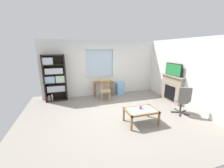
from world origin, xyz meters
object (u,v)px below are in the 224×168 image
(tv, at_px, (173,70))
(bookshelf, at_px, (55,78))
(fireplace, at_px, (172,89))
(plastic_drawer_unit, at_px, (120,88))
(sippy_cup, at_px, (141,107))
(office_chair, at_px, (183,99))
(coffee_table, at_px, (141,112))
(wooden_chair, at_px, (105,90))
(desk_under_window, at_px, (103,84))

(tv, bearing_deg, bookshelf, 161.22)
(fireplace, relative_size, tv, 1.34)
(plastic_drawer_unit, height_order, sippy_cup, plastic_drawer_unit)
(sippy_cup, bearing_deg, office_chair, 1.93)
(coffee_table, height_order, sippy_cup, sippy_cup)
(office_chair, bearing_deg, tv, 67.27)
(wooden_chair, xyz_separation_m, tv, (2.64, -0.98, 0.92))
(coffee_table, bearing_deg, bookshelf, 132.44)
(wooden_chair, relative_size, office_chair, 0.90)
(sippy_cup, bearing_deg, bookshelf, 133.24)
(plastic_drawer_unit, distance_m, coffee_table, 2.81)
(wooden_chair, bearing_deg, sippy_cup, -75.83)
(desk_under_window, xyz_separation_m, wooden_chair, (-0.04, -0.51, -0.12))
(fireplace, bearing_deg, coffee_table, -149.63)
(bookshelf, xyz_separation_m, desk_under_window, (2.11, -0.11, -0.42))
(plastic_drawer_unit, relative_size, sippy_cup, 6.65)
(coffee_table, bearing_deg, plastic_drawer_unit, 82.73)
(fireplace, bearing_deg, desk_under_window, 150.26)
(bookshelf, xyz_separation_m, tv, (4.71, -1.60, 0.38))
(wooden_chair, height_order, office_chair, office_chair)
(sippy_cup, bearing_deg, coffee_table, -102.73)
(fireplace, distance_m, office_chair, 1.23)
(bookshelf, xyz_separation_m, sippy_cup, (2.62, -2.79, -0.51))
(wooden_chair, bearing_deg, office_chair, -44.22)
(tv, distance_m, sippy_cup, 2.57)
(bookshelf, height_order, sippy_cup, bookshelf)
(office_chair, bearing_deg, wooden_chair, 135.78)
(plastic_drawer_unit, relative_size, office_chair, 0.60)
(desk_under_window, relative_size, tv, 1.05)
(office_chair, bearing_deg, coffee_table, -175.89)
(desk_under_window, bearing_deg, coffee_table, -79.84)
(fireplace, relative_size, sippy_cup, 13.37)
(desk_under_window, height_order, sippy_cup, desk_under_window)
(bookshelf, xyz_separation_m, coffee_table, (2.61, -2.85, -0.62))
(plastic_drawer_unit, height_order, tv, tv)
(fireplace, height_order, tv, tv)
(desk_under_window, xyz_separation_m, plastic_drawer_unit, (0.85, 0.05, -0.28))
(bookshelf, relative_size, sippy_cup, 22.03)
(desk_under_window, height_order, coffee_table, desk_under_window)
(wooden_chair, height_order, coffee_table, wooden_chair)
(office_chair, bearing_deg, bookshelf, 147.22)
(wooden_chair, distance_m, tv, 2.96)
(desk_under_window, xyz_separation_m, tv, (2.60, -1.50, 0.80))
(office_chair, height_order, sippy_cup, office_chair)
(bookshelf, bearing_deg, plastic_drawer_unit, -1.11)
(fireplace, distance_m, tv, 0.82)
(fireplace, relative_size, office_chair, 1.20)
(sippy_cup, bearing_deg, plastic_drawer_unit, 82.85)
(wooden_chair, relative_size, fireplace, 0.75)
(tv, xyz_separation_m, office_chair, (-0.47, -1.13, -0.83))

